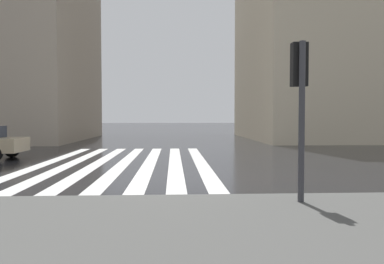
{
  "coord_description": "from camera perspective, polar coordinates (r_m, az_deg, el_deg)",
  "views": [
    {
      "loc": [
        -10.9,
        0.3,
        1.78
      ],
      "look_at": [
        3.08,
        -0.39,
        1.24
      ],
      "focal_mm": 35.19,
      "sensor_mm": 36.0,
      "label": 1
    }
  ],
  "objects": [
    {
      "name": "zebra_crossing",
      "position": [
        15.13,
        -10.17,
        -4.56
      ],
      "size": [
        13.0,
        6.5,
        0.01
      ],
      "color": "silver",
      "rests_on": "ground_plane"
    },
    {
      "name": "ground_plane",
      "position": [
        11.05,
        -1.27,
        -7.05
      ],
      "size": [
        220.0,
        220.0,
        0.0
      ],
      "primitive_type": "plane",
      "color": "black"
    },
    {
      "name": "traffic_signal_post",
      "position": [
        7.65,
        16.03,
        6.63
      ],
      "size": [
        0.44,
        0.3,
        3.09
      ],
      "color": "#333338",
      "rests_on": "sidewalk_pavement"
    }
  ]
}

